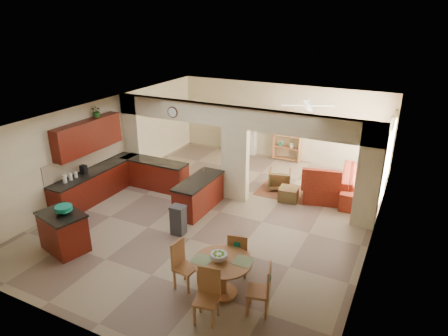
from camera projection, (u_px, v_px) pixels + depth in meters
The scene contains 39 objects.
floor at pixel (220, 212), 11.22m from camera, with size 10.00×10.00×0.00m, color gray.
ceiling at pixel (219, 115), 10.17m from camera, with size 10.00×10.00×0.00m, color white.
wall_back at pixel (281, 122), 14.85m from camera, with size 8.00×8.00×0.00m, color beige.
wall_front at pixel (80, 265), 6.54m from camera, with size 8.00×8.00×0.00m, color beige.
wall_left at pixel (105, 144), 12.36m from camera, with size 10.00×10.00×0.00m, color beige.
wall_right at pixel (376, 194), 9.03m from camera, with size 10.00×10.00×0.00m, color beige.
partition_left_pier at pixel (133, 137), 13.06m from camera, with size 0.60×0.25×2.80m, color beige.
partition_center_pier at pixel (235, 164), 11.64m from camera, with size 0.80×0.25×2.20m, color beige.
partition_right_pier at pixel (369, 177), 9.99m from camera, with size 0.60×0.25×2.80m, color beige.
partition_header at pixel (236, 117), 11.12m from camera, with size 8.00×0.25×0.60m, color beige.
kitchen_counter at pixel (121, 179), 12.19m from camera, with size 2.52×3.29×1.48m.
upper_cabinets at pixel (88, 136), 11.42m from camera, with size 0.35×2.40×0.90m, color #410B07.
peninsula at pixel (199, 195), 11.20m from camera, with size 0.70×1.85×0.91m.
wall_clock at pixel (172, 112), 11.84m from camera, with size 0.34×0.34×0.03m, color #472B17.
rug at pixel (284, 191), 12.46m from camera, with size 1.60×1.30×0.01m, color brown.
fireplace at pixel (239, 137), 15.66m from camera, with size 1.60×0.35×1.20m.
shelving_unit at pixel (287, 137), 14.74m from camera, with size 1.00×0.32×1.80m, color #965A33.
window_a at pixel (385, 169), 11.03m from camera, with size 0.02×0.90×1.90m, color white.
window_b at pixel (391, 150), 12.44m from camera, with size 0.02×0.90×1.90m, color white.
glazed_door at pixel (387, 164), 11.79m from camera, with size 0.02×0.70×2.10m, color white.
drape_a_left at pixel (381, 176), 10.55m from camera, with size 0.10×0.28×2.30m, color #3A1D17.
drape_a_right at pixel (386, 161), 11.55m from camera, with size 0.10×0.28×2.30m, color #3A1D17.
drape_b_left at pixel (388, 156), 11.96m from camera, with size 0.10×0.28×2.30m, color #3A1D17.
drape_b_right at pixel (391, 145), 12.96m from camera, with size 0.10×0.28×2.30m, color #3A1D17.
ceiling_fan at pixel (308, 106), 12.13m from camera, with size 1.00×1.00×0.10m, color white.
kitchen_island at pixel (64, 232), 9.30m from camera, with size 1.26×1.03×0.95m.
teal_bowl at pixel (64, 210), 9.11m from camera, with size 0.39×0.39×0.18m, color #128168.
trash_can at pixel (178, 221), 10.00m from camera, with size 0.34×0.29×0.72m, color #313033.
dining_table at pixel (223, 272), 7.80m from camera, with size 1.16×1.16×0.79m.
fruit_bowl at pixel (219, 257), 7.68m from camera, with size 0.33×0.33×0.17m, color #6AB827.
sofa at pixel (359, 184), 12.05m from camera, with size 1.02×2.61×0.76m, color maroon.
chaise at pixel (322, 193), 11.83m from camera, with size 1.10×0.90×0.44m, color maroon.
armchair at pixel (280, 179), 12.56m from camera, with size 0.67×0.69×0.62m, color maroon.
ottoman at pixel (288, 194), 11.84m from camera, with size 0.54×0.54×0.39m, color maroon.
plant at pixel (97, 111), 11.57m from camera, with size 0.32×0.27×0.35m, color #1D4D14.
chair_north at pixel (238, 253), 8.35m from camera, with size 0.50×0.50×1.02m.
chair_east at pixel (263, 288), 7.31m from camera, with size 0.51×0.51×1.02m.
chair_south at pixel (208, 293), 7.19m from camera, with size 0.49×0.49×1.02m.
chair_west at pixel (182, 262), 8.04m from camera, with size 0.45×0.45×1.02m.
Camera 1 is at (4.56, -8.85, 5.31)m, focal length 32.00 mm.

